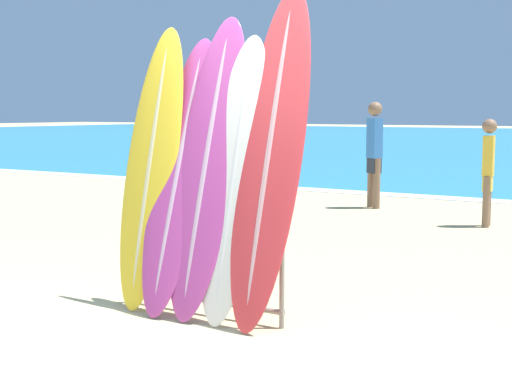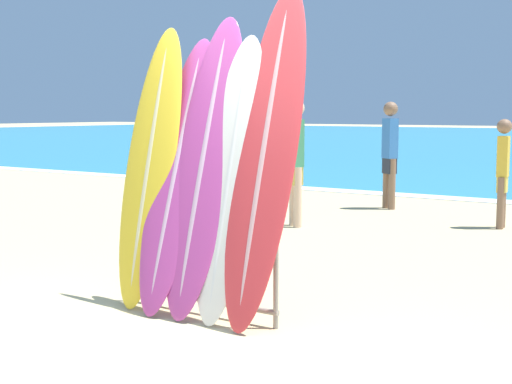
{
  "view_description": "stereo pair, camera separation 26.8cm",
  "coord_description": "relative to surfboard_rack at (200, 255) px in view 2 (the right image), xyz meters",
  "views": [
    {
      "loc": [
        2.92,
        -3.94,
        1.61
      ],
      "look_at": [
        -0.29,
        1.4,
        0.91
      ],
      "focal_mm": 50.0,
      "sensor_mm": 36.0,
      "label": 1
    },
    {
      "loc": [
        3.15,
        -3.8,
        1.61
      ],
      "look_at": [
        -0.29,
        1.4,
        0.91
      ],
      "focal_mm": 50.0,
      "sensor_mm": 36.0,
      "label": 2
    }
  ],
  "objects": [
    {
      "name": "ground_plane",
      "position": [
        0.29,
        -0.6,
        -0.48
      ],
      "size": [
        160.0,
        160.0,
        0.0
      ],
      "primitive_type": "plane",
      "color": "tan"
    },
    {
      "name": "surfboard_rack",
      "position": [
        0.0,
        0.0,
        0.0
      ],
      "size": [
        1.45,
        0.04,
        0.89
      ],
      "color": "gray",
      "rests_on": "ground_plane"
    },
    {
      "name": "surfboard_slot_0",
      "position": [
        -0.55,
        0.04,
        0.69
      ],
      "size": [
        0.52,
        0.64,
        2.33
      ],
      "color": "yellow",
      "rests_on": "ground_plane"
    },
    {
      "name": "surfboard_slot_1",
      "position": [
        -0.27,
        0.05,
        0.64
      ],
      "size": [
        0.53,
        0.81,
        2.23
      ],
      "color": "#B23D8E",
      "rests_on": "ground_plane"
    },
    {
      "name": "surfboard_slot_2",
      "position": [
        0.0,
        0.06,
        0.72
      ],
      "size": [
        0.57,
        0.78,
        2.39
      ],
      "color": "#B23D8E",
      "rests_on": "ground_plane"
    },
    {
      "name": "surfboard_slot_3",
      "position": [
        0.27,
        0.04,
        0.63
      ],
      "size": [
        0.51,
        0.65,
        2.22
      ],
      "color": "silver",
      "rests_on": "ground_plane"
    },
    {
      "name": "surfboard_slot_4",
      "position": [
        0.56,
        0.09,
        0.82
      ],
      "size": [
        0.54,
        0.82,
        2.59
      ],
      "color": "red",
      "rests_on": "ground_plane"
    },
    {
      "name": "person_near_water",
      "position": [
        -1.22,
        6.67,
        0.49
      ],
      "size": [
        0.3,
        0.29,
        1.78
      ],
      "rotation": [
        0.0,
        0.0,
        2.5
      ],
      "color": "#846047",
      "rests_on": "ground_plane"
    },
    {
      "name": "person_mid_beach",
      "position": [
        0.88,
        5.65,
        0.35
      ],
      "size": [
        0.2,
        0.26,
        1.51
      ],
      "rotation": [
        0.0,
        0.0,
        4.81
      ],
      "color": "#846047",
      "rests_on": "ground_plane"
    },
    {
      "name": "person_far_left",
      "position": [
        -1.59,
        4.22,
        0.5
      ],
      "size": [
        0.3,
        0.29,
        1.78
      ],
      "rotation": [
        0.0,
        0.0,
        5.57
      ],
      "color": "beige",
      "rests_on": "ground_plane"
    }
  ]
}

